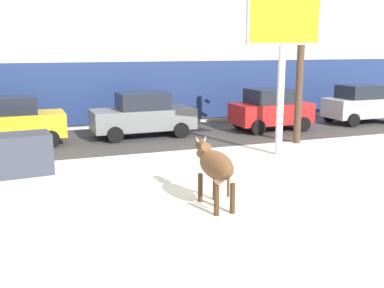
{
  "coord_description": "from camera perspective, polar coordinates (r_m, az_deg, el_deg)",
  "views": [
    {
      "loc": [
        -4.32,
        -9.69,
        3.68
      ],
      "look_at": [
        -0.15,
        1.59,
        1.1
      ],
      "focal_mm": 42.56,
      "sensor_mm": 36.0,
      "label": 1
    }
  ],
  "objects": [
    {
      "name": "ground_plane",
      "position": [
        11.23,
        3.55,
        -7.05
      ],
      "size": [
        120.0,
        120.0,
        0.0
      ],
      "primitive_type": "plane",
      "color": "white"
    },
    {
      "name": "cow_brown",
      "position": [
        10.53,
        2.89,
        -2.7
      ],
      "size": [
        0.61,
        1.89,
        1.54
      ],
      "color": "brown",
      "rests_on": "ground"
    },
    {
      "name": "car_silver_hatchback",
      "position": [
        23.77,
        20.34,
        4.71
      ],
      "size": [
        3.53,
        1.98,
        1.86
      ],
      "color": "#B7BABF",
      "rests_on": "ground"
    },
    {
      "name": "pedestrian_far_left",
      "position": [
        25.08,
        10.79,
        5.49
      ],
      "size": [
        0.36,
        0.24,
        1.73
      ],
      "color": "#282833",
      "rests_on": "ground"
    },
    {
      "name": "dumpster",
      "position": [
        14.22,
        -20.66,
        -1.19
      ],
      "size": [
        1.8,
        1.27,
        1.2
      ],
      "primitive_type": "cube",
      "rotation": [
        0.0,
        0.0,
        0.1
      ],
      "color": "#383D4C",
      "rests_on": "ground"
    },
    {
      "name": "bare_tree_left_lot",
      "position": [
        17.88,
        13.51,
        9.49
      ],
      "size": [
        1.12,
        1.1,
        5.61
      ],
      "color": "#4C3828",
      "rests_on": "ground"
    },
    {
      "name": "road_strip",
      "position": [
        18.87,
        -6.67,
        0.79
      ],
      "size": [
        60.0,
        5.6,
        0.01
      ],
      "primitive_type": "cube",
      "color": "#423F3F",
      "rests_on": "ground"
    },
    {
      "name": "car_grey_sedan",
      "position": [
        19.0,
        -6.18,
        3.65
      ],
      "size": [
        4.23,
        2.04,
        1.84
      ],
      "color": "slate",
      "rests_on": "ground"
    },
    {
      "name": "billboard",
      "position": [
        15.71,
        11.4,
        14.19
      ],
      "size": [
        2.52,
        0.58,
        5.56
      ],
      "color": "silver",
      "rests_on": "ground"
    },
    {
      "name": "pedestrian_near_billboard",
      "position": [
        22.47,
        -3.51,
        4.93
      ],
      "size": [
        0.36,
        0.24,
        1.73
      ],
      "color": "#282833",
      "rests_on": "ground"
    },
    {
      "name": "car_red_hatchback",
      "position": [
        20.66,
        9.82,
        4.27
      ],
      "size": [
        3.53,
        1.98,
        1.86
      ],
      "color": "red",
      "rests_on": "ground"
    },
    {
      "name": "car_yellow_hatchback",
      "position": [
        18.38,
        -21.23,
        2.67
      ],
      "size": [
        3.53,
        1.98,
        1.86
      ],
      "color": "gold",
      "rests_on": "ground"
    }
  ]
}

